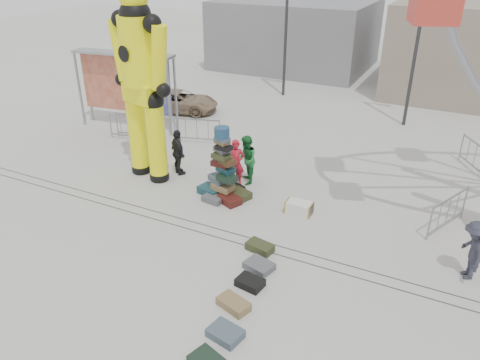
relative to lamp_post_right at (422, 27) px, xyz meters
The scene contains 25 objects.
ground 14.09m from the lamp_post_right, 103.39° to the right, with size 90.00×90.00×0.00m, color #9E9E99.
track_line_near 13.54m from the lamp_post_right, 104.01° to the right, with size 40.00×0.04×0.01m, color #47443F.
track_line_far 13.18m from the lamp_post_right, 104.46° to the right, with size 40.00×0.04×0.01m, color #47443F.
building_left 13.00m from the lamp_post_right, 135.30° to the left, with size 10.00×8.00×4.40m, color gray.
lamp_post_right is the anchor object (origin of this frame).
lamp_post_left 7.28m from the lamp_post_right, 164.05° to the left, with size 1.41×0.25×8.00m.
suitcase_tower 11.64m from the lamp_post_right, 113.55° to the right, with size 1.93×1.60×2.52m.
crash_test_dummy 12.53m from the lamp_post_right, 127.39° to the right, with size 2.77×1.22×6.95m.
banner_scaffold 13.21m from the lamp_post_right, 152.00° to the right, with size 4.86×1.49×3.47m.
steamer_trunk 11.01m from the lamp_post_right, 99.68° to the right, with size 0.84×0.48×0.39m, color silver.
row_case_0 13.32m from the lamp_post_right, 99.01° to the right, with size 0.76×0.45×0.23m, color #353C1E.
row_case_1 14.01m from the lamp_post_right, 97.08° to the right, with size 0.74×0.56×0.19m, color #585A5F.
row_case_2 14.69m from the lamp_post_right, 96.37° to the right, with size 0.67×0.49×0.21m, color black.
row_case_3 15.53m from the lamp_post_right, 96.03° to the right, with size 0.79×0.45×0.22m, color olive.
row_case_4 16.38m from the lamp_post_right, 94.73° to the right, with size 0.74×0.55×0.20m, color #465865.
barricade_dummy_a 13.39m from the lamp_post_right, 144.89° to the right, with size 2.00×0.10×1.10m, color gray, non-canonical shape.
barricade_dummy_b 13.12m from the lamp_post_right, 145.73° to the right, with size 2.00×0.10×1.10m, color gray, non-canonical shape.
barricade_dummy_c 10.75m from the lamp_post_right, 140.67° to the right, with size 2.00×0.10×1.10m, color gray, non-canonical shape.
barricade_wheel_front 10.02m from the lamp_post_right, 73.82° to the right, with size 2.00×0.10×1.10m, color gray, non-canonical shape.
barricade_wheel_back 6.41m from the lamp_post_right, 52.40° to the right, with size 2.00×0.10×1.10m, color gray, non-canonical shape.
pedestrian_red 10.79m from the lamp_post_right, 115.70° to the right, with size 0.63×0.41×1.72m, color red.
pedestrian_green 10.41m from the lamp_post_right, 115.22° to the right, with size 0.87×0.68×1.79m, color #1C7031.
pedestrian_black 12.04m from the lamp_post_right, 125.81° to the right, with size 1.02×0.43×1.74m, color black.
pedestrian_grey 12.12m from the lamp_post_right, 73.46° to the right, with size 1.06×0.61×1.64m, color #262732.
parked_suv 11.87m from the lamp_post_right, 163.69° to the right, with size 1.81×3.92×1.09m, color #947B5F.
Camera 1 is at (5.51, -9.39, 7.74)m, focal length 35.00 mm.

